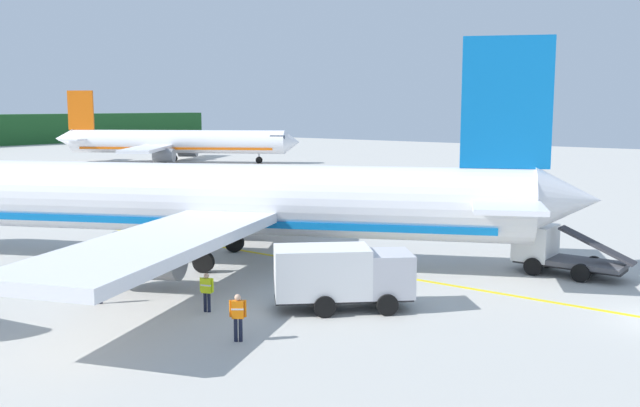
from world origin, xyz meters
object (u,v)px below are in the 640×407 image
crew_loader_left (238,314)px  airliner_foreground (203,200)px  airliner_mid_apron (174,142)px  crew_marshaller (98,281)px  service_truck_fuel (551,250)px  service_truck_catering (342,274)px  crew_loader_right (207,289)px

crew_loader_left → airliner_foreground: bearing=51.2°
airliner_mid_apron → crew_marshaller: size_ratio=20.46×
airliner_mid_apron → service_truck_fuel: size_ratio=5.93×
crew_loader_left → crew_marshaller: bearing=90.2°
service_truck_catering → crew_loader_left: size_ratio=3.23×
crew_loader_right → service_truck_fuel: bearing=-30.6°
airliner_mid_apron → service_truck_catering: (-48.06, -64.58, -1.59)m
service_truck_catering → crew_marshaller: size_ratio=3.41×
airliner_foreground → crew_loader_right: bearing=-133.1°
airliner_foreground → service_truck_fuel: size_ratio=6.73×
crew_marshaller → crew_loader_left: bearing=-89.8°
airliner_foreground → crew_marshaller: airliner_foreground is taller
airliner_foreground → service_truck_catering: airliner_foreground is taller
crew_marshaller → airliner_mid_apron: bearing=46.0°
airliner_mid_apron → crew_marshaller: bearing=-134.0°
airliner_mid_apron → crew_loader_left: 83.48m
airliner_mid_apron → crew_loader_right: bearing=-130.6°
airliner_mid_apron → service_truck_fuel: (-36.31, -69.44, -1.90)m
service_truck_fuel → crew_marshaller: size_ratio=3.45×
airliner_foreground → airliner_mid_apron: (45.03, 53.15, -0.30)m
airliner_foreground → service_truck_catering: 11.97m
airliner_mid_apron → crew_marshaller: 77.38m
airliner_mid_apron → crew_loader_left: airliner_mid_apron is taller
airliner_foreground → airliner_mid_apron: airliner_foreground is taller
service_truck_catering → crew_loader_right: 5.66m
airliner_mid_apron → service_truck_catering: 80.51m
service_truck_fuel → crew_loader_left: service_truck_fuel is taller
airliner_mid_apron → crew_loader_right: 79.50m
crew_loader_right → airliner_mid_apron: bearing=49.4°
airliner_foreground → crew_marshaller: 9.35m
service_truck_fuel → crew_loader_right: service_truck_fuel is taller
crew_marshaller → crew_loader_left: (0.03, -8.23, 0.06)m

